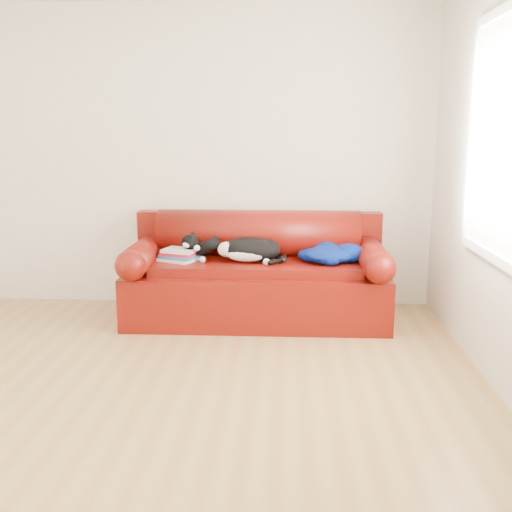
{
  "coord_description": "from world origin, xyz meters",
  "views": [
    {
      "loc": [
        0.98,
        -3.27,
        1.52
      ],
      "look_at": [
        0.75,
        1.35,
        0.56
      ],
      "focal_mm": 42.0,
      "sensor_mm": 36.0,
      "label": 1
    }
  ],
  "objects": [
    {
      "name": "book_stack",
      "position": [
        0.12,
        1.43,
        0.55
      ],
      "size": [
        0.35,
        0.32,
        0.1
      ],
      "rotation": [
        0.0,
        0.0,
        -0.38
      ],
      "color": "beige",
      "rests_on": "sofa_base"
    },
    {
      "name": "cat",
      "position": [
        0.68,
        1.43,
        0.59
      ],
      "size": [
        0.69,
        0.27,
        0.25
      ],
      "rotation": [
        0.0,
        0.0,
        0.01
      ],
      "color": "black",
      "rests_on": "sofa_base"
    },
    {
      "name": "sofa_back",
      "position": [
        0.75,
        1.74,
        0.54
      ],
      "size": [
        2.1,
        1.01,
        0.88
      ],
      "color": "#410206",
      "rests_on": "ground"
    },
    {
      "name": "sofa_base",
      "position": [
        0.75,
        1.49,
        0.24
      ],
      "size": [
        2.1,
        0.9,
        0.5
      ],
      "color": "#410206",
      "rests_on": "ground"
    },
    {
      "name": "blanket",
      "position": [
        1.34,
        1.46,
        0.57
      ],
      "size": [
        0.61,
        0.5,
        0.16
      ],
      "rotation": [
        0.0,
        0.0,
        0.37
      ],
      "color": "#020B49",
      "rests_on": "sofa_base"
    },
    {
      "name": "ground",
      "position": [
        0.0,
        0.0,
        0.0
      ],
      "size": [
        4.5,
        4.5,
        0.0
      ],
      "primitive_type": "plane",
      "color": "olive",
      "rests_on": "ground"
    },
    {
      "name": "room_shell",
      "position": [
        0.12,
        0.02,
        1.67
      ],
      "size": [
        4.52,
        4.02,
        2.61
      ],
      "color": "beige",
      "rests_on": "ground"
    }
  ]
}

